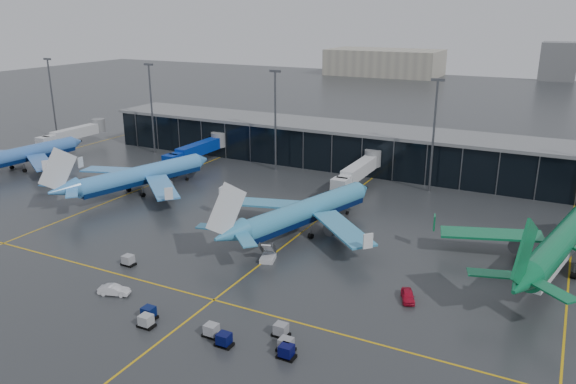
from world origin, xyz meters
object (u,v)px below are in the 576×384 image
at_px(baggage_carts, 209,322).
at_px(service_van_red, 408,296).
at_px(airliner_klm_west, 22,146).
at_px(airliner_arkefly, 141,164).
at_px(airliner_klm_near, 307,198).
at_px(mobile_airstair, 268,256).
at_px(service_van_white, 114,290).
at_px(airliner_aer_lingus, 562,229).

xyz_separation_m(baggage_carts, service_van_red, (21.10, 18.77, -0.03)).
distance_m(airliner_klm_west, airliner_arkefly, 40.83).
relative_size(airliner_klm_near, mobile_airstair, 11.56).
relative_size(mobile_airstair, service_van_white, 0.81).
xyz_separation_m(airliner_klm_near, service_van_white, (-14.29, -35.13, -5.79)).
height_order(airliner_aer_lingus, service_van_white, airliner_aer_lingus).
bearing_deg(service_van_red, baggage_carts, -160.40).
distance_m(airliner_klm_near, mobile_airstair, 15.78).
bearing_deg(airliner_arkefly, airliner_klm_near, 9.59).
relative_size(airliner_klm_near, service_van_red, 9.88).
xyz_separation_m(airliner_klm_west, mobile_airstair, (84.04, -20.51, -5.46)).
xyz_separation_m(airliner_klm_west, service_van_white, (69.83, -40.96, -5.48)).
bearing_deg(baggage_carts, airliner_arkefly, 138.73).
bearing_deg(service_van_white, airliner_klm_near, -40.74).
relative_size(airliner_arkefly, service_van_white, 9.25).
relative_size(airliner_arkefly, airliner_aer_lingus, 0.95).
xyz_separation_m(airliner_aer_lingus, baggage_carts, (-39.43, -39.99, -6.08)).
height_order(airliner_klm_west, baggage_carts, airliner_klm_west).
distance_m(airliner_klm_near, baggage_carts, 36.65).
bearing_deg(airliner_arkefly, service_van_white, -38.18).
bearing_deg(service_van_white, airliner_arkefly, 17.50).
bearing_deg(mobile_airstair, airliner_klm_west, 150.38).
relative_size(airliner_arkefly, airliner_klm_near, 0.99).
distance_m(airliner_arkefly, service_van_red, 71.20).
distance_m(baggage_carts, mobile_airstair, 21.61).
height_order(airliner_arkefly, service_van_white, airliner_arkefly).
relative_size(airliner_klm_west, service_van_red, 9.42).
distance_m(airliner_klm_near, airliner_aer_lingus, 42.69).
height_order(airliner_klm_near, baggage_carts, airliner_klm_near).
bearing_deg(service_van_red, service_van_white, -177.18).
bearing_deg(service_van_white, baggage_carts, -111.67).
bearing_deg(airliner_klm_west, service_van_red, -6.46).
xyz_separation_m(airliner_arkefly, service_van_red, (67.49, -21.93, -5.76)).
height_order(airliner_arkefly, service_van_red, airliner_arkefly).
height_order(airliner_arkefly, airliner_klm_near, airliner_klm_near).
bearing_deg(airliner_klm_near, mobile_airstair, -73.93).
bearing_deg(airliner_klm_west, airliner_klm_near, 1.62).
bearing_deg(baggage_carts, mobile_airstair, 98.42).
relative_size(airliner_arkefly, service_van_red, 9.82).
height_order(airliner_klm_near, service_van_red, airliner_klm_near).
bearing_deg(baggage_carts, airliner_aer_lingus, 45.40).
relative_size(airliner_arkefly, mobile_airstair, 11.49).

